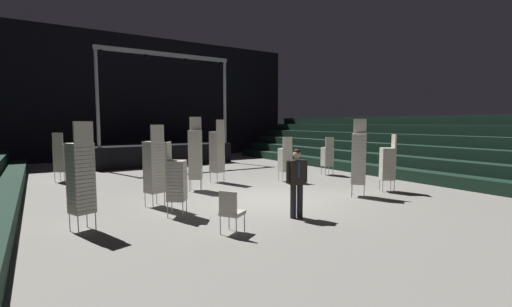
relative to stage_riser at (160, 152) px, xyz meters
name	(u,v)px	position (x,y,z in m)	size (l,w,h in m)	color
ground_plane	(270,201)	(0.00, -11.22, -0.70)	(22.00, 30.00, 0.10)	gray
arena_end_wall	(142,98)	(0.00, 3.78, 3.35)	(22.00, 0.30, 8.00)	black
bleacher_bank_right	(413,144)	(8.75, -10.22, 0.70)	(4.50, 24.00, 2.70)	black
stage_riser	(160,152)	(0.00, 0.00, 0.00)	(7.41, 3.49, 6.06)	black
man_with_tie	(297,179)	(-0.65, -13.30, 0.32)	(0.57, 0.32, 1.72)	black
chair_stack_front_left	(327,156)	(5.03, -8.45, 0.21)	(0.54, 0.54, 1.71)	#B2B5BA
chair_stack_front_right	(359,158)	(2.62, -12.36, 0.59)	(0.62, 0.62, 2.48)	#B2B5BA
chair_stack_mid_left	(61,157)	(-5.23, -4.10, 0.34)	(0.61, 0.61, 1.96)	#B2B5BA
chair_stack_mid_right	(195,154)	(-1.41, -8.67, 0.63)	(0.60, 0.60, 2.56)	#B2B5BA
chair_stack_mid_centre	(388,163)	(4.11, -12.34, 0.34)	(0.61, 0.61, 1.96)	#B2B5BA
chair_stack_rear_left	(217,151)	(-0.04, -7.57, 0.59)	(0.56, 0.56, 2.48)	#B2B5BA
chair_stack_rear_right	(154,166)	(-3.29, -10.26, 0.50)	(0.55, 0.55, 2.31)	#B2B5BA
chair_stack_rear_centre	(176,179)	(-3.11, -11.56, 0.29)	(0.61, 0.61, 1.88)	#B2B5BA
chair_stack_aisle_left	(81,177)	(-5.26, -11.63, 0.55)	(0.57, 0.57, 2.39)	#B2B5BA
chair_stack_aisle_right	(285,159)	(2.39, -8.79, 0.25)	(0.50, 0.50, 1.79)	#B2B5BA
equipment_road_case	(164,177)	(-2.02, -7.04, -0.33)	(0.90, 0.60, 0.63)	black
loose_chair_near_man	(231,210)	(-2.63, -13.55, -0.12)	(0.61, 0.61, 0.95)	#B2B5BA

